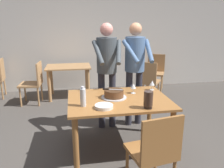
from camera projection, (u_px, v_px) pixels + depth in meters
ground_plane at (118, 148)px, 3.23m from camera, size 14.00×14.00×0.00m
back_wall at (95, 36)px, 5.81m from camera, size 10.00×0.12×2.70m
main_dining_table at (119, 107)px, 3.06m from camera, size 1.33×1.00×0.75m
cake_on_platter at (114, 94)px, 3.05m from camera, size 0.34×0.34×0.11m
cake_knife at (109, 89)px, 3.04m from camera, size 0.26×0.11×0.02m
plate_stack at (104, 106)px, 2.70m from camera, size 0.22×0.22×0.04m
wine_glass_near at (133, 86)px, 3.22m from camera, size 0.08×0.08×0.14m
wine_glass_far at (152, 83)px, 3.38m from camera, size 0.08×0.08×0.14m
water_bottle at (83, 97)px, 2.74m from camera, size 0.07×0.07×0.25m
hurricane_lamp at (148, 100)px, 2.67m from camera, size 0.11×0.11×0.21m
person_cutting_cake at (107, 65)px, 3.60m from camera, size 0.47×0.55×1.72m
person_standing_beside at (135, 63)px, 3.71m from camera, size 0.46×0.57×1.72m
chair_near_side at (154, 150)px, 2.30m from camera, size 0.51×0.51×0.90m
background_table at (69, 73)px, 5.24m from camera, size 1.00×0.70×0.74m
background_chair_0 at (148, 80)px, 4.99m from camera, size 0.61×0.61×0.90m
background_chair_1 at (155, 71)px, 5.89m from camera, size 0.59×0.59×0.90m
background_chair_2 at (34, 81)px, 4.85m from camera, size 0.47×0.47×0.90m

